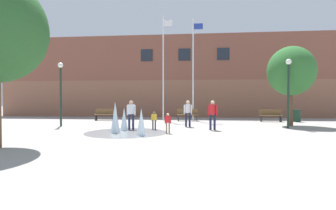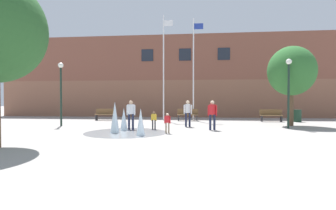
# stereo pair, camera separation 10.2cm
# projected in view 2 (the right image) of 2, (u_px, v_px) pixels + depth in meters

# --- Properties ---
(ground_plane) EXTENTS (100.00, 100.00, 0.00)m
(ground_plane) POSITION_uv_depth(u_px,v_px,m) (165.00, 149.00, 8.76)
(ground_plane) COLOR gray
(library_building) EXTENTS (36.00, 6.05, 7.65)m
(library_building) POSITION_uv_depth(u_px,v_px,m) (186.00, 78.00, 27.00)
(library_building) COLOR brown
(library_building) RESTS_ON ground
(splash_fountain) EXTENTS (4.10, 4.10, 1.56)m
(splash_fountain) POSITION_uv_depth(u_px,v_px,m) (125.00, 121.00, 12.91)
(splash_fountain) COLOR gray
(splash_fountain) RESTS_ON ground
(park_bench_far_left) EXTENTS (1.60, 0.44, 0.91)m
(park_bench_far_left) POSITION_uv_depth(u_px,v_px,m) (105.00, 114.00, 20.60)
(park_bench_far_left) COLOR #28282D
(park_bench_far_left) RESTS_ON ground
(park_bench_left_of_flagpoles) EXTENTS (1.60, 0.44, 0.91)m
(park_bench_left_of_flagpoles) POSITION_uv_depth(u_px,v_px,m) (188.00, 115.00, 20.16)
(park_bench_left_of_flagpoles) COLOR #28282D
(park_bench_left_of_flagpoles) RESTS_ON ground
(park_bench_under_right_flagpole) EXTENTS (1.60, 0.44, 0.91)m
(park_bench_under_right_flagpole) POSITION_uv_depth(u_px,v_px,m) (271.00, 115.00, 19.38)
(park_bench_under_right_flagpole) COLOR #28282D
(park_bench_under_right_flagpole) RESTS_ON ground
(adult_near_bench) EXTENTS (0.50, 0.39, 1.59)m
(adult_near_bench) POSITION_uv_depth(u_px,v_px,m) (212.00, 113.00, 14.04)
(adult_near_bench) COLOR #1E233D
(adult_near_bench) RESTS_ON ground
(child_with_pink_shirt) EXTENTS (0.31, 0.14, 0.99)m
(child_with_pink_shirt) POSITION_uv_depth(u_px,v_px,m) (167.00, 121.00, 12.71)
(child_with_pink_shirt) COLOR #89755B
(child_with_pink_shirt) RESTS_ON ground
(teen_by_trashcan) EXTENTS (0.50, 0.38, 1.59)m
(teen_by_trashcan) POSITION_uv_depth(u_px,v_px,m) (131.00, 112.00, 14.39)
(teen_by_trashcan) COLOR #1E233D
(teen_by_trashcan) RESTS_ON ground
(adult_watching) EXTENTS (0.50, 0.38, 1.59)m
(adult_watching) POSITION_uv_depth(u_px,v_px,m) (188.00, 111.00, 15.73)
(adult_watching) COLOR #1E233D
(adult_watching) RESTS_ON ground
(child_running) EXTENTS (0.31, 0.21, 0.99)m
(child_running) POSITION_uv_depth(u_px,v_px,m) (154.00, 119.00, 14.34)
(child_running) COLOR #28282D
(child_running) RESTS_ON ground
(flagpole_left) EXTENTS (0.80, 0.10, 8.27)m
(flagpole_left) POSITION_uv_depth(u_px,v_px,m) (164.00, 65.00, 20.66)
(flagpole_left) COLOR silver
(flagpole_left) RESTS_ON ground
(flagpole_right) EXTENTS (0.80, 0.10, 7.96)m
(flagpole_right) POSITION_uv_depth(u_px,v_px,m) (194.00, 66.00, 20.42)
(flagpole_right) COLOR silver
(flagpole_right) RESTS_ON ground
(lamp_post_left_lane) EXTENTS (0.32, 0.32, 3.92)m
(lamp_post_left_lane) POSITION_uv_depth(u_px,v_px,m) (61.00, 85.00, 16.17)
(lamp_post_left_lane) COLOR #192D23
(lamp_post_left_lane) RESTS_ON ground
(lamp_post_right_lane) EXTENTS (0.32, 0.32, 3.96)m
(lamp_post_right_lane) POSITION_uv_depth(u_px,v_px,m) (289.00, 83.00, 14.89)
(lamp_post_right_lane) COLOR #192D23
(lamp_post_right_lane) RESTS_ON ground
(trash_can) EXTENTS (0.56, 0.56, 0.90)m
(trash_can) POSITION_uv_depth(u_px,v_px,m) (297.00, 116.00, 19.18)
(trash_can) COLOR #193323
(trash_can) RESTS_ON ground
(street_tree_near_building) EXTENTS (2.89, 2.89, 4.96)m
(street_tree_near_building) POSITION_uv_depth(u_px,v_px,m) (292.00, 71.00, 16.30)
(street_tree_near_building) COLOR brown
(street_tree_near_building) RESTS_ON ground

